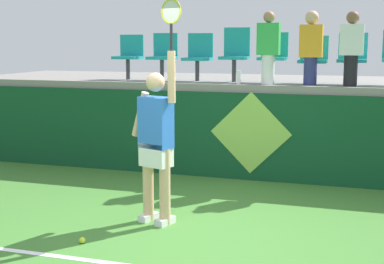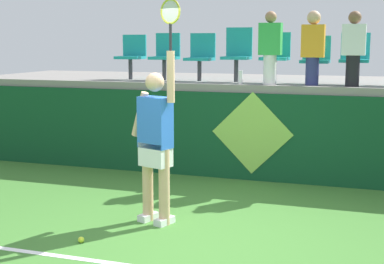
{
  "view_description": "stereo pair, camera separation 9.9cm",
  "coord_description": "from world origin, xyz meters",
  "px_view_note": "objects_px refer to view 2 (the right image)",
  "views": [
    {
      "loc": [
        1.87,
        -5.62,
        2.14
      ],
      "look_at": [
        -0.26,
        1.02,
        1.02
      ],
      "focal_mm": 52.92,
      "sensor_mm": 36.0,
      "label": 1
    },
    {
      "loc": [
        1.96,
        -5.59,
        2.14
      ],
      "look_at": [
        -0.26,
        1.02,
        1.02
      ],
      "focal_mm": 52.92,
      "sensor_mm": 36.0,
      "label": 2
    }
  ],
  "objects_px": {
    "water_bottle": "(240,77)",
    "stadium_chair_2": "(201,55)",
    "spectator_0": "(313,46)",
    "stadium_chair_0": "(132,54)",
    "stadium_chair_4": "(276,54)",
    "stadium_chair_6": "(355,56)",
    "spectator_1": "(270,47)",
    "spectator_2": "(354,47)",
    "tennis_player": "(156,139)",
    "stadium_chair_5": "(316,57)",
    "stadium_chair_1": "(166,54)",
    "tennis_ball": "(81,240)",
    "stadium_chair_3": "(238,52)"
  },
  "relations": [
    {
      "from": "water_bottle",
      "to": "stadium_chair_2",
      "type": "height_order",
      "value": "stadium_chair_2"
    },
    {
      "from": "water_bottle",
      "to": "spectator_0",
      "type": "relative_size",
      "value": 0.19
    },
    {
      "from": "stadium_chair_0",
      "to": "stadium_chair_2",
      "type": "height_order",
      "value": "stadium_chair_2"
    },
    {
      "from": "stadium_chair_4",
      "to": "stadium_chair_6",
      "type": "xyz_separation_m",
      "value": [
        1.23,
        0.0,
        -0.02
      ]
    },
    {
      "from": "stadium_chair_6",
      "to": "spectator_1",
      "type": "height_order",
      "value": "spectator_1"
    },
    {
      "from": "spectator_2",
      "to": "stadium_chair_0",
      "type": "bearing_deg",
      "value": 173.29
    },
    {
      "from": "stadium_chair_2",
      "to": "stadium_chair_0",
      "type": "bearing_deg",
      "value": -179.8
    },
    {
      "from": "stadium_chair_0",
      "to": "stadium_chair_2",
      "type": "relative_size",
      "value": 0.97
    },
    {
      "from": "spectator_0",
      "to": "tennis_player",
      "type": "bearing_deg",
      "value": -118.04
    },
    {
      "from": "spectator_0",
      "to": "spectator_1",
      "type": "relative_size",
      "value": 1.0
    },
    {
      "from": "stadium_chair_5",
      "to": "stadium_chair_6",
      "type": "relative_size",
      "value": 0.95
    },
    {
      "from": "stadium_chair_6",
      "to": "tennis_player",
      "type": "bearing_deg",
      "value": -123.13
    },
    {
      "from": "water_bottle",
      "to": "stadium_chair_1",
      "type": "height_order",
      "value": "stadium_chair_1"
    },
    {
      "from": "water_bottle",
      "to": "stadium_chair_1",
      "type": "relative_size",
      "value": 0.27
    },
    {
      "from": "water_bottle",
      "to": "stadium_chair_4",
      "type": "xyz_separation_m",
      "value": [
        0.44,
        0.56,
        0.35
      ]
    },
    {
      "from": "tennis_ball",
      "to": "spectator_2",
      "type": "distance_m",
      "value": 4.86
    },
    {
      "from": "tennis_ball",
      "to": "stadium_chair_5",
      "type": "relative_size",
      "value": 0.09
    },
    {
      "from": "tennis_ball",
      "to": "stadium_chair_1",
      "type": "xyz_separation_m",
      "value": [
        -0.58,
        4.05,
        1.89
      ]
    },
    {
      "from": "tennis_player",
      "to": "stadium_chair_6",
      "type": "xyz_separation_m",
      "value": [
        2.05,
        3.14,
        0.91
      ]
    },
    {
      "from": "stadium_chair_0",
      "to": "stadium_chair_4",
      "type": "relative_size",
      "value": 0.96
    },
    {
      "from": "tennis_player",
      "to": "spectator_1",
      "type": "bearing_deg",
      "value": 72.99
    },
    {
      "from": "stadium_chair_1",
      "to": "stadium_chair_2",
      "type": "relative_size",
      "value": 1.01
    },
    {
      "from": "stadium_chair_0",
      "to": "stadium_chair_4",
      "type": "xyz_separation_m",
      "value": [
        2.54,
        0.0,
        0.01
      ]
    },
    {
      "from": "tennis_player",
      "to": "tennis_ball",
      "type": "height_order",
      "value": "tennis_player"
    },
    {
      "from": "tennis_player",
      "to": "stadium_chair_5",
      "type": "relative_size",
      "value": 3.46
    },
    {
      "from": "stadium_chair_2",
      "to": "stadium_chair_3",
      "type": "bearing_deg",
      "value": 0.57
    },
    {
      "from": "tennis_ball",
      "to": "stadium_chair_5",
      "type": "xyz_separation_m",
      "value": [
        1.96,
        4.05,
        1.86
      ]
    },
    {
      "from": "water_bottle",
      "to": "stadium_chair_1",
      "type": "bearing_deg",
      "value": 159.05
    },
    {
      "from": "stadium_chair_1",
      "to": "tennis_player",
      "type": "bearing_deg",
      "value": -70.93
    },
    {
      "from": "stadium_chair_4",
      "to": "spectator_2",
      "type": "xyz_separation_m",
      "value": [
        1.23,
        -0.45,
        0.12
      ]
    },
    {
      "from": "stadium_chair_1",
      "to": "spectator_1",
      "type": "relative_size",
      "value": 0.72
    },
    {
      "from": "tennis_player",
      "to": "spectator_0",
      "type": "bearing_deg",
      "value": 61.96
    },
    {
      "from": "stadium_chair_3",
      "to": "spectator_0",
      "type": "bearing_deg",
      "value": -18.03
    },
    {
      "from": "stadium_chair_6",
      "to": "spectator_2",
      "type": "height_order",
      "value": "spectator_2"
    },
    {
      "from": "stadium_chair_6",
      "to": "spectator_2",
      "type": "relative_size",
      "value": 0.72
    },
    {
      "from": "stadium_chair_0",
      "to": "stadium_chair_6",
      "type": "xyz_separation_m",
      "value": [
        3.78,
        0.0,
        -0.0
      ]
    },
    {
      "from": "spectator_1",
      "to": "tennis_player",
      "type": "bearing_deg",
      "value": -107.01
    },
    {
      "from": "tennis_player",
      "to": "stadium_chair_1",
      "type": "relative_size",
      "value": 3.24
    },
    {
      "from": "stadium_chair_4",
      "to": "spectator_1",
      "type": "xyz_separation_m",
      "value": [
        -0.0,
        -0.47,
        0.13
      ]
    },
    {
      "from": "stadium_chair_1",
      "to": "spectator_2",
      "type": "height_order",
      "value": "spectator_2"
    },
    {
      "from": "stadium_chair_0",
      "to": "spectator_0",
      "type": "distance_m",
      "value": 3.21
    },
    {
      "from": "tennis_player",
      "to": "stadium_chair_2",
      "type": "distance_m",
      "value": 3.3
    },
    {
      "from": "stadium_chair_2",
      "to": "spectator_1",
      "type": "relative_size",
      "value": 0.72
    },
    {
      "from": "stadium_chair_0",
      "to": "stadium_chair_4",
      "type": "distance_m",
      "value": 2.54
    },
    {
      "from": "stadium_chair_3",
      "to": "stadium_chair_5",
      "type": "distance_m",
      "value": 1.28
    },
    {
      "from": "water_bottle",
      "to": "spectator_1",
      "type": "bearing_deg",
      "value": 11.8
    },
    {
      "from": "stadium_chair_3",
      "to": "tennis_ball",
      "type": "bearing_deg",
      "value": -99.66
    },
    {
      "from": "tennis_player",
      "to": "stadium_chair_4",
      "type": "xyz_separation_m",
      "value": [
        0.82,
        3.14,
        0.92
      ]
    },
    {
      "from": "tennis_player",
      "to": "stadium_chair_5",
      "type": "xyz_separation_m",
      "value": [
        1.46,
        3.14,
        0.88
      ]
    },
    {
      "from": "tennis_player",
      "to": "water_bottle",
      "type": "relative_size",
      "value": 12.17
    }
  ]
}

